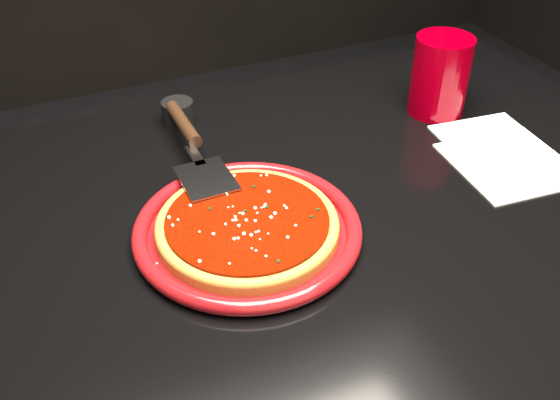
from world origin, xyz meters
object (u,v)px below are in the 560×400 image
object	(u,v)px
table	(302,380)
plate	(248,229)
pizza_server	(195,146)
cup	(440,76)
ramekin	(178,113)

from	to	relation	value
table	plate	world-z (taller)	plate
plate	pizza_server	size ratio (longest dim) A/B	0.99
plate	pizza_server	bearing A→B (deg)	93.66
cup	pizza_server	bearing A→B (deg)	-179.96
cup	ramekin	xyz separation A→B (m)	(-0.42, 0.14, -0.05)
pizza_server	cup	size ratio (longest dim) A/B	2.26
pizza_server	ramekin	size ratio (longest dim) A/B	5.71
plate	ramekin	xyz separation A→B (m)	(0.00, 0.32, 0.01)
table	cup	bearing A→B (deg)	26.71
cup	ramekin	world-z (taller)	cup
table	plate	xyz separation A→B (m)	(-0.10, -0.02, 0.39)
table	ramekin	distance (m)	0.51
table	cup	world-z (taller)	cup
plate	cup	distance (m)	0.46
cup	plate	bearing A→B (deg)	-156.92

